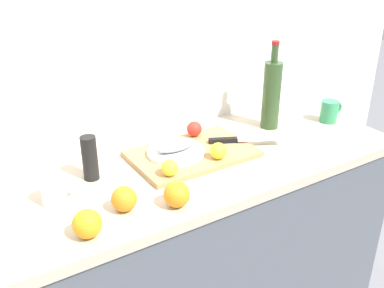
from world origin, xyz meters
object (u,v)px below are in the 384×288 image
lemon_0 (218,151)px  coffee_mug_1 (54,190)px  wine_bottle (272,94)px  chef_knife (237,140)px  cutting_board (192,154)px  coffee_mug_0 (329,111)px  white_plate (176,152)px  orange_0 (124,199)px  fish_fillet (176,146)px  pepper_mill (90,158)px

lemon_0 → coffee_mug_1: coffee_mug_1 is taller
wine_bottle → chef_knife: bearing=-161.3°
wine_bottle → coffee_mug_1: 0.95m
cutting_board → coffee_mug_1: size_ratio=3.95×
coffee_mug_0 → coffee_mug_1: 1.20m
chef_knife → lemon_0: (-0.14, -0.07, 0.02)m
coffee_mug_0 → lemon_0: bearing=-174.0°
lemon_0 → coffee_mug_0: (0.63, 0.07, -0.00)m
wine_bottle → white_plate: bearing=-175.1°
wine_bottle → coffee_mug_1: wine_bottle is taller
chef_knife → coffee_mug_0: coffee_mug_0 is taller
orange_0 → wine_bottle: bearing=17.6°
fish_fillet → chef_knife: (0.25, -0.04, -0.02)m
wine_bottle → pepper_mill: 0.80m
cutting_board → chef_knife: 0.19m
white_plate → fish_fillet: bearing=0.0°
white_plate → lemon_0: (0.11, -0.11, 0.02)m
cutting_board → coffee_mug_1: coffee_mug_1 is taller
fish_fillet → lemon_0: 0.16m
lemon_0 → orange_0: bearing=-167.0°
coffee_mug_1 → pepper_mill: pepper_mill is taller
lemon_0 → pepper_mill: 0.45m
white_plate → orange_0: size_ratio=2.71×
chef_knife → coffee_mug_1: size_ratio=2.43×
fish_fillet → lemon_0: lemon_0 is taller
fish_fillet → coffee_mug_0: size_ratio=1.39×
white_plate → wine_bottle: 0.50m
cutting_board → wine_bottle: 0.45m
chef_knife → pepper_mill: (-0.56, 0.06, 0.05)m
cutting_board → white_plate: white_plate is taller
pepper_mill → orange_0: bearing=-86.4°
fish_fillet → coffee_mug_1: coffee_mug_1 is taller
cutting_board → wine_bottle: bearing=7.6°
pepper_mill → lemon_0: bearing=-18.2°
white_plate → coffee_mug_0: 0.74m
lemon_0 → orange_0: size_ratio=0.77×
coffee_mug_0 → wine_bottle: bearing=161.3°
white_plate → wine_bottle: bearing=4.9°
coffee_mug_0 → orange_0: coffee_mug_0 is taller
chef_knife → orange_0: bearing=-137.2°
white_plate → orange_0: (-0.30, -0.21, 0.01)m
wine_bottle → pepper_mill: size_ratio=2.37×
pepper_mill → chef_knife: bearing=-6.5°
fish_fillet → wine_bottle: bearing=4.9°
chef_knife → lemon_0: size_ratio=4.59×
fish_fillet → wine_bottle: 0.49m
chef_knife → lemon_0: bearing=-126.1°
chef_knife → wine_bottle: bearing=44.3°
fish_fillet → coffee_mug_0: bearing=-3.6°
chef_knife → lemon_0: lemon_0 is taller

